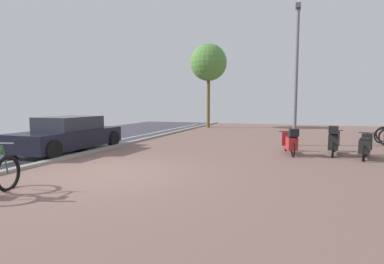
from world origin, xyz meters
name	(u,v)px	position (x,y,z in m)	size (l,w,h in m)	color
ground	(158,178)	(1.43, 0.00, -0.02)	(21.00, 40.00, 0.13)	#2F2A37
scooter_near	(291,142)	(4.28, 4.39, 0.43)	(0.70, 1.77, 0.95)	black
scooter_mid	(365,147)	(6.51, 4.37, 0.38)	(0.70, 1.75, 0.80)	black
scooter_far	(334,141)	(5.65, 4.79, 0.47)	(0.60, 1.87, 1.04)	black
parked_car_near	(68,135)	(-3.42, 2.61, 0.60)	(1.87, 4.29, 1.26)	black
lamp_post	(296,68)	(4.36, 6.87, 3.15)	(0.20, 0.52, 5.66)	slate
street_tree	(209,63)	(-1.65, 14.85, 4.58)	(2.59, 2.59, 5.91)	brown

